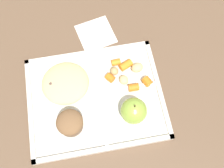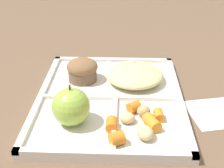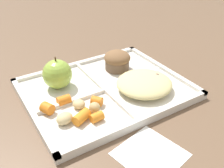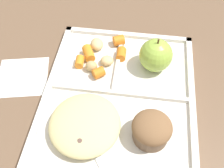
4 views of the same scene
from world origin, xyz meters
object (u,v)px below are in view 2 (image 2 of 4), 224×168
green_apple (71,107)px  bran_muffin (82,70)px  plastic_fork (125,73)px  lunch_tray (110,100)px

green_apple → bran_muffin: bearing=-0.0°
plastic_fork → bran_muffin: bearing=111.9°
green_apple → plastic_fork: green_apple is taller
green_apple → plastic_fork: bearing=-25.2°
lunch_tray → plastic_fork: bearing=-15.3°
bran_muffin → plastic_fork: (0.04, -0.10, -0.02)m
lunch_tray → plastic_fork: size_ratio=3.01×
lunch_tray → plastic_fork: (0.12, -0.03, 0.01)m
bran_muffin → lunch_tray: bearing=-139.3°
lunch_tray → green_apple: green_apple is taller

